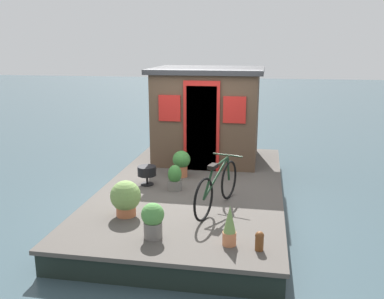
% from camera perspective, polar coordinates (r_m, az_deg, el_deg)
% --- Properties ---
extents(ground_plane, '(60.00, 60.00, 0.00)m').
position_cam_1_polar(ground_plane, '(7.86, 0.25, -7.40)').
color(ground_plane, '#384C54').
extents(houseboat_deck, '(5.77, 3.16, 0.39)m').
position_cam_1_polar(houseboat_deck, '(7.79, 0.26, -6.05)').
color(houseboat_deck, '#4C4742').
rests_on(houseboat_deck, ground_plane).
extents(houseboat_cabin, '(1.97, 2.34, 2.00)m').
position_cam_1_polar(houseboat_cabin, '(9.19, 2.14, 4.82)').
color(houseboat_cabin, '#4C3828').
rests_on(houseboat_cabin, houseboat_deck).
extents(bicycle, '(1.59, 0.60, 0.77)m').
position_cam_1_polar(bicycle, '(6.50, 3.42, -5.03)').
color(bicycle, black).
rests_on(bicycle, houseboat_deck).
extents(potted_plant_ivy, '(0.34, 0.34, 0.51)m').
position_cam_1_polar(potted_plant_ivy, '(8.07, -1.43, -1.71)').
color(potted_plant_ivy, '#B2603D').
rests_on(potted_plant_ivy, houseboat_deck).
extents(potted_plant_mint, '(0.31, 0.31, 0.48)m').
position_cam_1_polar(potted_plant_mint, '(5.61, -5.33, -9.37)').
color(potted_plant_mint, slate).
rests_on(potted_plant_mint, houseboat_deck).
extents(potted_plant_fern, '(0.25, 0.25, 0.45)m').
position_cam_1_polar(potted_plant_fern, '(7.37, -2.34, -3.88)').
color(potted_plant_fern, slate).
rests_on(potted_plant_fern, houseboat_deck).
extents(potted_plant_lavender, '(0.45, 0.45, 0.54)m').
position_cam_1_polar(potted_plant_lavender, '(6.34, -8.97, -6.44)').
color(potted_plant_lavender, '#B2603D').
rests_on(potted_plant_lavender, houseboat_deck).
extents(potted_plant_thyme, '(0.18, 0.18, 0.53)m').
position_cam_1_polar(potted_plant_thyme, '(5.42, 5.11, -10.31)').
color(potted_plant_thyme, '#C6754C').
rests_on(potted_plant_thyme, houseboat_deck).
extents(charcoal_grill, '(0.34, 0.34, 0.34)m').
position_cam_1_polar(charcoal_grill, '(7.66, -6.12, -3.01)').
color(charcoal_grill, black).
rests_on(charcoal_grill, houseboat_deck).
extents(mooring_bollard, '(0.11, 0.11, 0.25)m').
position_cam_1_polar(mooring_bollard, '(5.38, 9.11, -12.01)').
color(mooring_bollard, brown).
rests_on(mooring_bollard, houseboat_deck).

